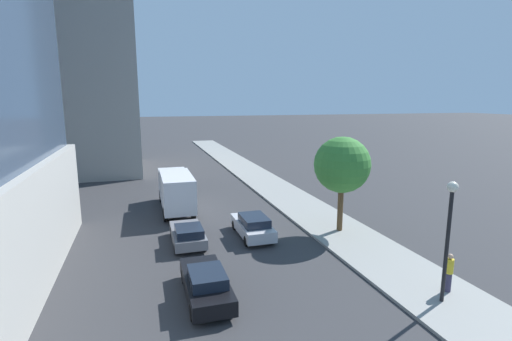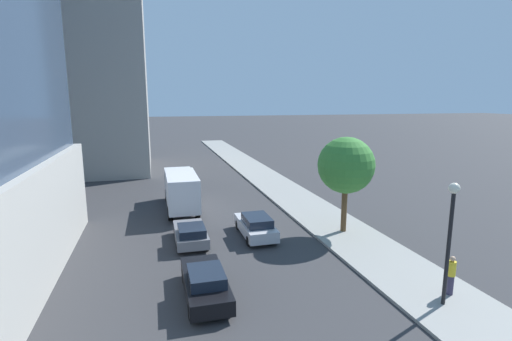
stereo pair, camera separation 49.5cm
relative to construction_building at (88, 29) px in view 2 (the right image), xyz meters
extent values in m
cube|color=gray|center=(18.35, -31.41, -16.52)|extent=(4.27, 120.00, 0.15)
cube|color=#9E9B93|center=(-0.02, 0.03, -1.40)|extent=(12.46, 14.57, 30.39)
cube|color=red|center=(3.72, -4.34, 2.25)|extent=(0.90, 0.90, 37.69)
cylinder|color=black|center=(18.06, -37.59, -14.05)|extent=(0.16, 0.16, 4.78)
sphere|color=silver|center=(18.06, -37.59, -11.48)|extent=(0.44, 0.44, 0.44)
cylinder|color=brown|center=(18.32, -28.40, -14.95)|extent=(0.36, 0.36, 2.99)
sphere|color=#387F33|center=(18.32, -28.40, -12.11)|extent=(3.58, 3.58, 3.58)
cube|color=slate|center=(8.58, -27.50, -16.04)|extent=(1.81, 4.10, 0.59)
cube|color=#19212D|center=(8.58, -28.36, -15.52)|extent=(1.52, 1.90, 0.47)
cylinder|color=black|center=(7.78, -26.10, -16.29)|extent=(0.22, 0.61, 0.61)
cylinder|color=black|center=(9.38, -26.10, -16.29)|extent=(0.22, 0.61, 0.61)
cylinder|color=black|center=(7.78, -28.89, -16.29)|extent=(0.22, 0.61, 0.61)
cylinder|color=black|center=(9.38, -28.89, -16.29)|extent=(0.22, 0.61, 0.61)
cube|color=black|center=(8.58, -34.13, -15.98)|extent=(1.76, 4.72, 0.67)
cube|color=#19212D|center=(8.58, -34.59, -15.41)|extent=(1.48, 2.00, 0.48)
cylinder|color=black|center=(7.80, -32.53, -16.26)|extent=(0.22, 0.65, 0.65)
cylinder|color=black|center=(9.35, -32.53, -16.26)|extent=(0.22, 0.65, 0.65)
cylinder|color=black|center=(7.80, -35.73, -16.26)|extent=(0.22, 0.65, 0.65)
cylinder|color=black|center=(9.35, -35.73, -16.26)|extent=(0.22, 0.65, 0.65)
cube|color=#B7B7BC|center=(12.66, -27.44, -16.00)|extent=(1.80, 4.45, 0.67)
cube|color=#19212D|center=(12.66, -27.84, -15.41)|extent=(1.51, 2.31, 0.51)
cylinder|color=black|center=(11.87, -25.93, -16.28)|extent=(0.22, 0.62, 0.62)
cylinder|color=black|center=(13.46, -25.93, -16.28)|extent=(0.22, 0.62, 0.62)
cylinder|color=black|center=(11.87, -28.95, -16.28)|extent=(0.22, 0.62, 0.62)
cylinder|color=black|center=(13.46, -28.95, -16.28)|extent=(0.22, 0.62, 0.62)
cube|color=silver|center=(8.58, -17.32, -14.92)|extent=(2.23, 2.21, 2.12)
cube|color=silver|center=(8.58, -21.33, -14.76)|extent=(2.23, 5.52, 2.44)
cylinder|color=black|center=(7.60, -17.32, -16.08)|extent=(0.30, 1.03, 1.03)
cylinder|color=black|center=(9.56, -17.32, -16.08)|extent=(0.30, 1.03, 1.03)
cylinder|color=black|center=(7.60, -22.71, -16.08)|extent=(0.30, 1.03, 1.03)
cylinder|color=black|center=(9.56, -22.71, -16.08)|extent=(0.30, 1.03, 1.03)
cylinder|color=#38334C|center=(18.92, -36.99, -16.01)|extent=(0.28, 0.28, 0.86)
cylinder|color=gold|center=(18.92, -36.99, -15.25)|extent=(0.34, 0.34, 0.66)
sphere|color=tan|center=(18.92, -36.99, -14.80)|extent=(0.23, 0.23, 0.23)
camera|label=1|loc=(6.22, -49.45, -8.03)|focal=26.62mm
camera|label=2|loc=(6.69, -49.59, -8.03)|focal=26.62mm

